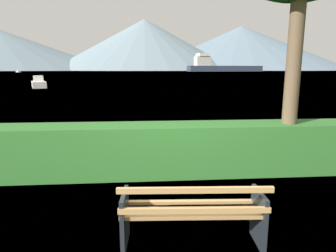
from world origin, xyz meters
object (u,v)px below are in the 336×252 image
cargo_ship_large (220,67)px  tender_far (18,72)px  park_bench (192,213)px  sailboat_mid (39,83)px

cargo_ship_large → tender_far: bearing=-158.5°
park_bench → cargo_ship_large: 276.61m
park_bench → tender_far: 223.73m
park_bench → tender_far: size_ratio=0.29×
park_bench → cargo_ship_large: (69.23, 267.78, 4.12)m
sailboat_mid → tender_far: (-73.95, 173.66, -0.04)m
park_bench → tender_far: (-87.04, 206.11, 0.02)m
sailboat_mid → tender_far: 188.75m
cargo_ship_large → park_bench: bearing=-104.5°
park_bench → tender_far: bearing=112.9°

